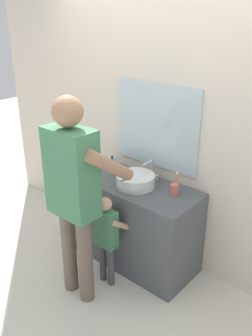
# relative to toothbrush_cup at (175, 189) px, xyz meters

# --- Properties ---
(ground_plane) EXTENTS (14.00, 14.00, 0.00)m
(ground_plane) POSITION_rel_toothbrush_cup_xyz_m (-0.35, -0.38, -0.87)
(ground_plane) COLOR silver
(back_wall) EXTENTS (4.40, 0.10, 2.70)m
(back_wall) POSITION_rel_toothbrush_cup_xyz_m (-0.35, 0.24, 0.48)
(back_wall) COLOR beige
(back_wall) RESTS_ON ground
(vanity_cabinet) EXTENTS (1.15, 0.54, 0.82)m
(vanity_cabinet) POSITION_rel_toothbrush_cup_xyz_m (-0.35, -0.08, -0.46)
(vanity_cabinet) COLOR #4C5156
(vanity_cabinet) RESTS_ON ground
(sink_basin) EXTENTS (0.35, 0.35, 0.11)m
(sink_basin) POSITION_rel_toothbrush_cup_xyz_m (-0.35, -0.10, 0.01)
(sink_basin) COLOR silver
(sink_basin) RESTS_ON vanity_cabinet
(faucet) EXTENTS (0.18, 0.14, 0.18)m
(faucet) POSITION_rel_toothbrush_cup_xyz_m (-0.35, 0.11, 0.03)
(faucet) COLOR #B7BABF
(faucet) RESTS_ON vanity_cabinet
(toothbrush_cup) EXTENTS (0.07, 0.07, 0.21)m
(toothbrush_cup) POSITION_rel_toothbrush_cup_xyz_m (0.00, 0.00, 0.00)
(toothbrush_cup) COLOR #D86666
(toothbrush_cup) RESTS_ON vanity_cabinet
(soap_bottle) EXTENTS (0.06, 0.06, 0.16)m
(soap_bottle) POSITION_rel_toothbrush_cup_xyz_m (-0.72, -0.01, 0.02)
(soap_bottle) COLOR #66B2D1
(soap_bottle) RESTS_ON vanity_cabinet
(child_toddler) EXTENTS (0.26, 0.27, 0.86)m
(child_toddler) POSITION_rel_toothbrush_cup_xyz_m (-0.35, -0.48, -0.36)
(child_toddler) COLOR #47474C
(child_toddler) RESTS_ON ground
(adult_parent) EXTENTS (0.54, 0.57, 1.73)m
(adult_parent) POSITION_rel_toothbrush_cup_xyz_m (-0.44, -0.73, 0.17)
(adult_parent) COLOR #6B5B4C
(adult_parent) RESTS_ON ground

